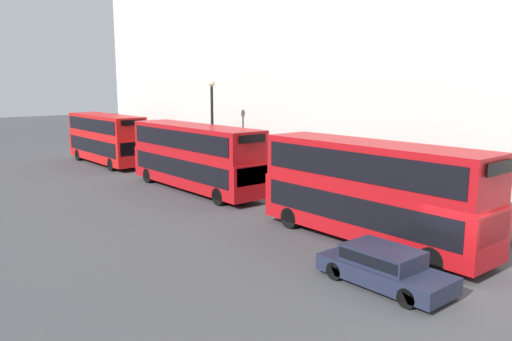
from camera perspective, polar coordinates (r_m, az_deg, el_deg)
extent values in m
plane|color=#424244|center=(18.51, 20.94, -12.01)|extent=(200.00, 200.00, 0.00)
cube|color=#A80F14|center=(21.72, 12.86, -4.54)|extent=(2.55, 10.56, 2.05)
cube|color=#A80F14|center=(21.32, 13.06, 0.61)|extent=(2.50, 10.35, 1.90)
cube|color=black|center=(21.66, 12.88, -3.91)|extent=(2.59, 9.72, 1.15)
cube|color=black|center=(21.30, 13.07, 0.86)|extent=(2.59, 9.72, 1.14)
cube|color=black|center=(19.01, 25.59, -6.08)|extent=(2.17, 0.06, 1.02)
cube|color=black|center=(18.57, 26.08, 0.27)|extent=(1.78, 0.06, 0.46)
cylinder|color=black|center=(19.11, 19.53, -9.62)|extent=(0.30, 1.00, 1.00)
cylinder|color=black|center=(20.99, 22.73, -8.07)|extent=(0.30, 1.00, 1.00)
cylinder|color=black|center=(23.50, 3.93, -5.40)|extent=(0.30, 1.00, 1.00)
cylinder|color=black|center=(25.06, 7.67, -4.50)|extent=(0.30, 1.00, 1.00)
cube|color=#A80F14|center=(31.64, -6.97, 0.13)|extent=(2.55, 11.50, 2.01)
cube|color=#A80F14|center=(31.38, -7.04, 3.54)|extent=(2.50, 11.27, 1.78)
cube|color=black|center=(31.60, -6.98, 0.56)|extent=(2.59, 10.58, 1.12)
cube|color=black|center=(31.37, -7.05, 3.70)|extent=(2.59, 10.58, 1.07)
cube|color=black|center=(27.00, -0.41, -0.63)|extent=(2.17, 0.06, 1.00)
cube|color=black|center=(26.70, -0.42, 3.66)|extent=(1.78, 0.06, 0.43)
cylinder|color=black|center=(27.82, -4.26, -2.98)|extent=(0.30, 1.00, 1.00)
cylinder|color=black|center=(29.14, -0.65, -2.36)|extent=(0.30, 1.00, 1.00)
cylinder|color=black|center=(34.78, -12.20, -0.57)|extent=(0.30, 1.00, 1.00)
cylinder|color=black|center=(35.85, -9.02, -0.15)|extent=(0.30, 1.00, 1.00)
cube|color=red|center=(43.62, -16.71, 2.51)|extent=(2.55, 10.16, 2.06)
cube|color=red|center=(43.42, -16.83, 4.98)|extent=(2.50, 9.96, 1.72)
cube|color=black|center=(43.59, -16.72, 2.83)|extent=(2.59, 9.35, 1.16)
cube|color=black|center=(43.42, -16.84, 5.10)|extent=(2.59, 9.35, 1.03)
cube|color=black|center=(38.99, -13.82, 2.42)|extent=(2.17, 0.06, 1.03)
cube|color=black|center=(38.79, -13.94, 5.34)|extent=(1.78, 0.06, 0.41)
cylinder|color=black|center=(40.13, -16.17, 0.65)|extent=(0.30, 1.00, 1.00)
cylinder|color=black|center=(41.06, -13.29, 0.98)|extent=(0.30, 1.00, 1.00)
cylinder|color=black|center=(46.54, -19.61, 1.70)|extent=(0.30, 1.00, 1.00)
cylinder|color=black|center=(47.34, -17.06, 1.97)|extent=(0.30, 1.00, 1.00)
cube|color=#1E2338|center=(17.52, 14.47, -11.28)|extent=(1.88, 4.50, 0.57)
cube|color=#1E2338|center=(17.38, 14.25, -9.44)|extent=(1.65, 2.48, 0.57)
cube|color=black|center=(17.38, 14.26, -9.35)|extent=(1.69, 2.35, 0.36)
cylinder|color=black|center=(16.19, 16.91, -13.76)|extent=(0.22, 0.64, 0.64)
cylinder|color=black|center=(17.51, 19.99, -12.10)|extent=(0.22, 0.64, 0.64)
cylinder|color=black|center=(17.79, 9.02, -11.24)|extent=(0.22, 0.64, 0.64)
cylinder|color=black|center=(19.00, 12.39, -9.96)|extent=(0.22, 0.64, 0.64)
cylinder|color=black|center=(33.21, -5.01, 3.92)|extent=(0.18, 0.18, 6.49)
sphere|color=beige|center=(33.02, -5.10, 9.91)|extent=(0.44, 0.44, 0.44)
cylinder|color=brown|center=(40.15, -9.78, 1.32)|extent=(0.36, 0.36, 1.58)
sphere|color=tan|center=(40.03, -9.81, 2.59)|extent=(0.22, 0.22, 0.22)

